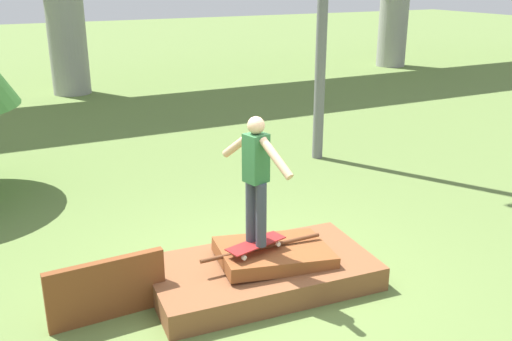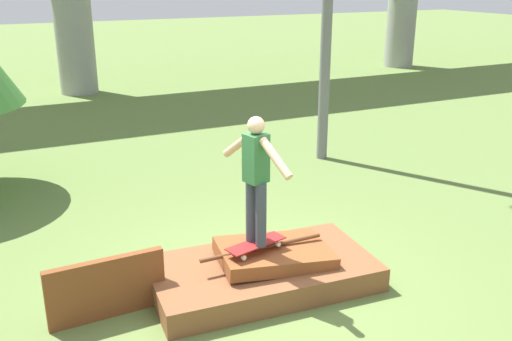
% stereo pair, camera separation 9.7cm
% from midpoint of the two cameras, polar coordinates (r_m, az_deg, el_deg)
% --- Properties ---
extents(ground_plane, '(80.00, 80.00, 0.00)m').
position_cam_midpoint_polar(ground_plane, '(6.80, 0.19, -11.28)').
color(ground_plane, olive).
extents(scrap_pile, '(2.66, 1.55, 0.50)m').
position_cam_midpoint_polar(scrap_pile, '(6.72, 0.37, -9.93)').
color(scrap_pile, brown).
rests_on(scrap_pile, ground_plane).
extents(scrap_plank_loose, '(1.24, 0.13, 0.67)m').
position_cam_midpoint_polar(scrap_plank_loose, '(6.25, -15.12, -11.43)').
color(scrap_plank_loose, brown).
rests_on(scrap_plank_loose, ground_plane).
extents(skateboard, '(0.75, 0.39, 0.09)m').
position_cam_midpoint_polar(skateboard, '(6.43, -0.44, -7.36)').
color(skateboard, maroon).
rests_on(skateboard, scrap_pile).
extents(skater, '(0.35, 1.08, 1.45)m').
position_cam_midpoint_polar(skater, '(6.10, -0.46, -0.29)').
color(skater, '#383D4C').
rests_on(skater, skateboard).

